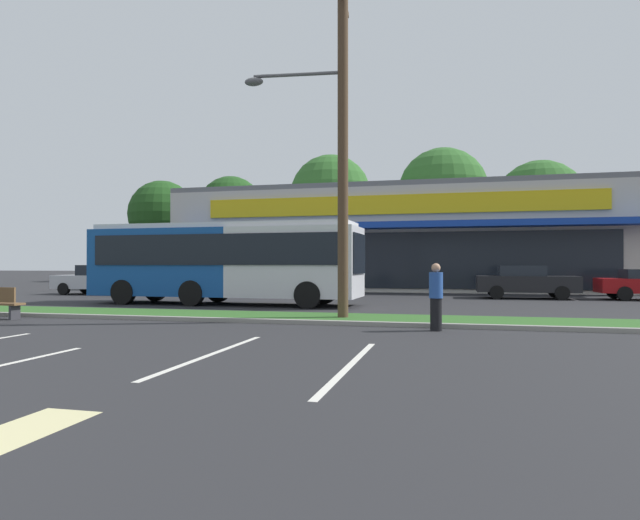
# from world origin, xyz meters

# --- Properties ---
(grass_median) EXTENTS (56.00, 2.20, 0.12)m
(grass_median) POSITION_xyz_m (0.00, 14.00, 0.06)
(grass_median) COLOR #2D5B23
(grass_median) RESTS_ON ground_plane
(curb_lip) EXTENTS (56.00, 0.24, 0.12)m
(curb_lip) POSITION_xyz_m (0.00, 12.78, 0.06)
(curb_lip) COLOR gray
(curb_lip) RESTS_ON ground_plane
(parking_stripe_2) EXTENTS (0.12, 4.80, 0.01)m
(parking_stripe_2) POSITION_xyz_m (2.88, 7.63, 0.00)
(parking_stripe_2) COLOR silver
(parking_stripe_2) RESTS_ON ground_plane
(parking_stripe_3) EXTENTS (0.12, 4.80, 0.01)m
(parking_stripe_3) POSITION_xyz_m (5.49, 7.21, 0.00)
(parking_stripe_3) COLOR silver
(parking_stripe_3) RESTS_ON ground_plane
(lot_arrow) EXTENTS (0.70, 1.60, 0.01)m
(lot_arrow) POSITION_xyz_m (3.03, 3.03, 0.00)
(lot_arrow) COLOR beige
(lot_arrow) RESTS_ON ground_plane
(storefront_building) EXTENTS (28.44, 14.43, 6.47)m
(storefront_building) POSITION_xyz_m (3.76, 36.55, 3.24)
(storefront_building) COLOR #BCB7AD
(storefront_building) RESTS_ON ground_plane
(tree_far_left) EXTENTS (6.46, 6.46, 9.74)m
(tree_far_left) POSITION_xyz_m (-20.39, 46.34, 6.49)
(tree_far_left) COLOR #473323
(tree_far_left) RESTS_ON ground_plane
(tree_left) EXTENTS (5.61, 5.61, 9.21)m
(tree_left) POSITION_xyz_m (-11.57, 42.40, 6.39)
(tree_left) COLOR #473323
(tree_left) RESTS_ON ground_plane
(tree_mid_left) EXTENTS (6.62, 6.62, 10.59)m
(tree_mid_left) POSITION_xyz_m (-2.73, 42.24, 7.26)
(tree_mid_left) COLOR #473323
(tree_mid_left) RESTS_ON ground_plane
(tree_mid) EXTENTS (7.56, 7.56, 11.42)m
(tree_mid) POSITION_xyz_m (6.22, 45.66, 7.63)
(tree_mid) COLOR #473323
(tree_mid) RESTS_ON ground_plane
(tree_mid_right) EXTENTS (6.89, 6.89, 9.61)m
(tree_mid_right) POSITION_xyz_m (13.53, 43.32, 6.15)
(tree_mid_right) COLOR #473323
(tree_mid_right) RESTS_ON ground_plane
(utility_pole) EXTENTS (3.06, 2.40, 9.83)m
(utility_pole) POSITION_xyz_m (3.90, 13.78, 5.26)
(utility_pole) COLOR #4C3826
(utility_pole) RESTS_ON ground_plane
(city_bus) EXTENTS (11.13, 2.86, 3.25)m
(city_bus) POSITION_xyz_m (-1.91, 19.09, 1.76)
(city_bus) COLOR #144793
(city_bus) RESTS_ON ground_plane
(car_0) EXTENTS (4.55, 1.99, 1.56)m
(car_0) POSITION_xyz_m (10.39, 26.01, 0.80)
(car_0) COLOR black
(car_0) RESTS_ON ground_plane
(car_2) EXTENTS (4.57, 1.96, 1.58)m
(car_2) POSITION_xyz_m (-11.50, 24.31, 0.80)
(car_2) COLOR #B7B7BC
(car_2) RESTS_ON ground_plane
(pedestrian_near_bench) EXTENTS (0.33, 0.33, 1.64)m
(pedestrian_near_bench) POSITION_xyz_m (6.68, 12.16, 0.83)
(pedestrian_near_bench) COLOR black
(pedestrian_near_bench) RESTS_ON ground_plane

